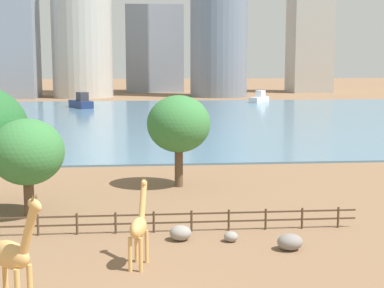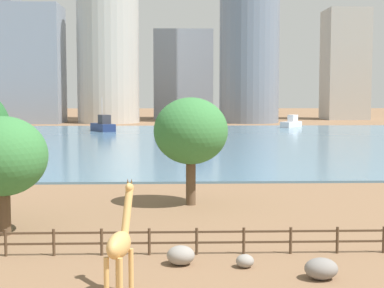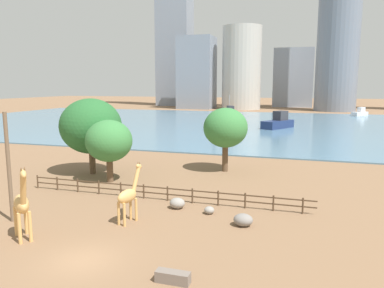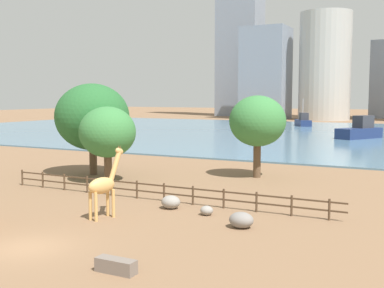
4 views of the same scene
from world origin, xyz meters
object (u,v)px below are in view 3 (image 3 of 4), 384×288
tree_left_large (109,141)px  tree_right_tall (91,126)px  boat_tug (360,113)px  feeding_trough (173,277)px  boulder_near_fence (243,220)px  giraffe_tall (22,204)px  giraffe_companion (128,195)px  boat_barge (278,122)px  utility_pole (9,168)px  boulder_small (209,210)px  boat_sailboat (230,112)px  boulder_by_pole (177,203)px  tree_center_broad (225,128)px

tree_left_large → tree_right_tall: (-3.79, 2.73, 1.13)m
boat_tug → tree_left_large: bearing=19.1°
feeding_trough → boulder_near_fence: bearing=76.5°
giraffe_tall → feeding_trough: 11.60m
giraffe_companion → boat_barge: giraffe_companion is taller
tree_left_large → tree_right_tall: 4.80m
giraffe_tall → boat_barge: bearing=120.8°
utility_pole → feeding_trough: size_ratio=4.52×
boulder_small → tree_right_tall: size_ratio=0.09×
giraffe_companion → tree_right_tall: bearing=54.1°
utility_pole → tree_right_tall: tree_right_tall is taller
utility_pole → boat_barge: size_ratio=0.87×
giraffe_companion → utility_pole: (-8.36, -2.41, 2.04)m
tree_left_large → boat_sailboat: (-4.56, 84.57, -2.99)m
giraffe_tall → boulder_small: giraffe_tall is taller
boulder_small → boat_sailboat: size_ratio=0.10×
boulder_by_pole → boulder_small: (2.85, -0.51, -0.14)m
boat_barge → tree_right_tall: bearing=10.5°
giraffe_companion → tree_right_tall: (-10.98, 12.69, 3.40)m
giraffe_companion → tree_right_tall: 17.12m
tree_center_broad → boat_sailboat: size_ratio=0.95×
feeding_trough → tree_right_tall: tree_right_tall is taller
feeding_trough → boat_sailboat: size_ratio=0.23×
utility_pole → boat_sailboat: 97.05m
giraffe_companion → boat_sailboat: size_ratio=0.56×
utility_pole → boat_sailboat: bearing=92.0°
boat_sailboat → boat_barge: size_ratio=0.84×
giraffe_companion → boat_tug: 110.57m
boulder_by_pole → boat_tug: size_ratio=0.21×
boat_sailboat → boat_barge: boat_sailboat is taller
utility_pole → tree_left_large: utility_pole is taller
feeding_trough → tree_right_tall: bearing=130.7°
boat_barge → boat_tug: bearing=-178.6°
utility_pole → feeding_trough: utility_pole is taller
feeding_trough → utility_pole: bearing=162.0°
boat_sailboat → boat_barge: 35.54m
giraffe_companion → boat_sailboat: 95.26m
boulder_small → boat_tug: size_ratio=0.13×
tree_center_broad → boat_barge: 45.61m
tree_right_tall → boat_sailboat: bearing=90.5°
utility_pole → boat_tug: 115.32m
giraffe_tall → feeding_trough: size_ratio=2.87×
boulder_near_fence → tree_right_tall: 22.63m
boulder_near_fence → boat_sailboat: bearing=102.1°
boat_tug → boat_barge: size_ratio=0.66×
tree_center_broad → giraffe_companion: bearing=-100.1°
giraffe_tall → boat_tug: bearing=113.3°
feeding_trough → boat_tug: size_ratio=0.29×
tree_center_broad → boat_barge: (2.59, 45.39, -3.58)m
boulder_near_fence → feeding_trough: (-2.13, -8.85, -0.15)m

